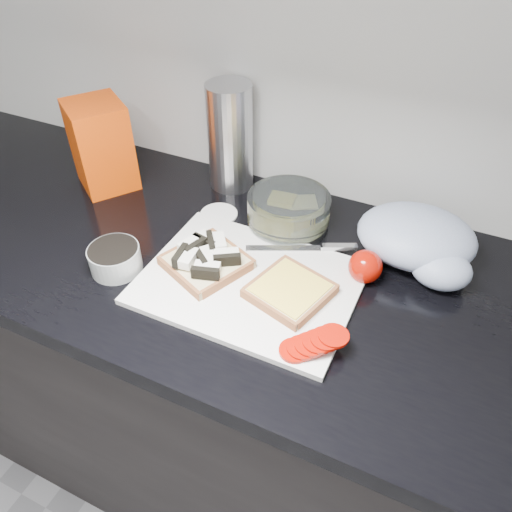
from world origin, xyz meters
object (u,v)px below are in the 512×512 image
Objects in this scene: cutting_board at (249,283)px; glass_bowl at (288,211)px; bread_bag at (101,146)px; steel_canister at (230,137)px.

glass_bowl is (-0.01, 0.21, 0.03)m from cutting_board.
bread_bag is (-0.46, -0.03, 0.07)m from glass_bowl.
cutting_board is 0.51m from bread_bag.
cutting_board is 2.25× the size of glass_bowl.
steel_canister is at bearing 152.85° from glass_bowl.
cutting_board is 0.38m from steel_canister.
cutting_board is 1.96× the size of bread_bag.
steel_canister is at bearing 122.63° from cutting_board.
cutting_board is at bearing -88.36° from glass_bowl.
steel_canister reaches higher than cutting_board.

